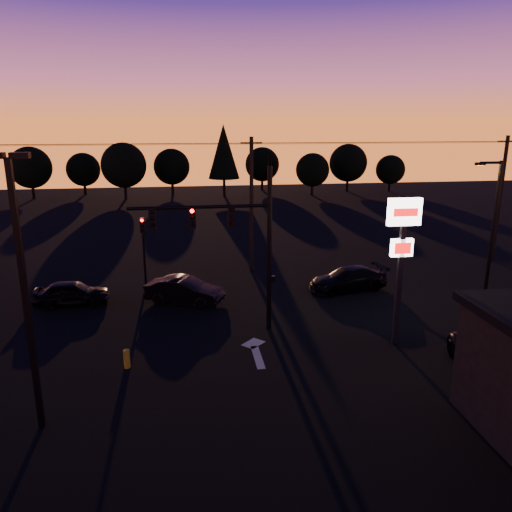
{
  "coord_description": "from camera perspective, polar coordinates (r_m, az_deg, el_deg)",
  "views": [
    {
      "loc": [
        -2.43,
        -18.68,
        10.06
      ],
      "look_at": [
        1.0,
        5.0,
        3.5
      ],
      "focal_mm": 35.0,
      "sensor_mm": 36.0,
      "label": 1
    }
  ],
  "objects": [
    {
      "name": "tree_4",
      "position": [
        68.02,
        -3.72,
        11.82
      ],
      "size": [
        4.18,
        4.18,
        9.5
      ],
      "color": "black",
      "rests_on": "ground"
    },
    {
      "name": "secondary_signal",
      "position": [
        31.12,
        -12.75,
        1.58
      ],
      "size": [
        0.3,
        0.31,
        4.35
      ],
      "color": "black",
      "rests_on": "ground"
    },
    {
      "name": "utility_pole_1",
      "position": [
        33.43,
        -0.51,
        5.92
      ],
      "size": [
        1.4,
        0.26,
        9.0
      ],
      "color": "black",
      "rests_on": "ground"
    },
    {
      "name": "tree_6",
      "position": [
        69.24,
        6.48,
        9.75
      ],
      "size": [
        4.54,
        4.54,
        5.71
      ],
      "color": "black",
      "rests_on": "ground"
    },
    {
      "name": "car_mid",
      "position": [
        28.54,
        -8.18,
        -3.92
      ],
      "size": [
        4.67,
        3.21,
        1.46
      ],
      "primitive_type": "imported",
      "rotation": [
        0.0,
        0.0,
        1.15
      ],
      "color": "black",
      "rests_on": "ground"
    },
    {
      "name": "tree_3",
      "position": [
        70.98,
        -9.62,
        10.02
      ],
      "size": [
        4.95,
        4.95,
        6.22
      ],
      "color": "black",
      "rests_on": "ground"
    },
    {
      "name": "tree_8",
      "position": [
        75.04,
        15.11,
        9.51
      ],
      "size": [
        4.12,
        4.12,
        5.19
      ],
      "color": "black",
      "rests_on": "ground"
    },
    {
      "name": "streetlight",
      "position": [
        29.72,
        25.34,
        2.91
      ],
      "size": [
        1.55,
        0.35,
        8.0
      ],
      "color": "black",
      "rests_on": "ground"
    },
    {
      "name": "tree_5",
      "position": [
        73.85,
        0.71,
        10.43
      ],
      "size": [
        4.95,
        4.95,
        6.22
      ],
      "color": "black",
      "rests_on": "ground"
    },
    {
      "name": "tree_0",
      "position": [
        71.67,
        -24.38,
        9.19
      ],
      "size": [
        5.36,
        5.36,
        6.74
      ],
      "color": "black",
      "rests_on": "ground"
    },
    {
      "name": "tree_7",
      "position": [
        73.76,
        10.49,
        10.42
      ],
      "size": [
        5.36,
        5.36,
        6.74
      ],
      "color": "black",
      "rests_on": "ground"
    },
    {
      "name": "power_wires",
      "position": [
        33.01,
        -0.53,
        12.74
      ],
      "size": [
        36.0,
        1.22,
        0.07
      ],
      "color": "black",
      "rests_on": "ground"
    },
    {
      "name": "lane_arrow",
      "position": [
        22.89,
        -0.05,
        -10.73
      ],
      "size": [
        1.2,
        3.1,
        0.01
      ],
      "color": "beige",
      "rests_on": "ground"
    },
    {
      "name": "bollard",
      "position": [
        21.95,
        -14.55,
        -11.31
      ],
      "size": [
        0.27,
        0.27,
        0.8
      ],
      "primitive_type": "cylinder",
      "color": "gold",
      "rests_on": "ground"
    },
    {
      "name": "tree_2",
      "position": [
        67.35,
        -14.89,
        9.99
      ],
      "size": [
        5.77,
        5.78,
        7.26
      ],
      "color": "black",
      "rests_on": "ground"
    },
    {
      "name": "pylon_sign",
      "position": [
        22.86,
        16.37,
        1.69
      ],
      "size": [
        1.5,
        0.28,
        6.8
      ],
      "color": "black",
      "rests_on": "ground"
    },
    {
      "name": "utility_pole_2",
      "position": [
        40.01,
        26.11,
        5.92
      ],
      "size": [
        1.4,
        0.26,
        9.0
      ],
      "color": "black",
      "rests_on": "ground"
    },
    {
      "name": "ground",
      "position": [
        21.36,
        -0.75,
        -12.77
      ],
      "size": [
        120.0,
        120.0,
        0.0
      ],
      "primitive_type": "plane",
      "color": "black",
      "rests_on": "ground"
    },
    {
      "name": "parking_lot_light",
      "position": [
        17.17,
        -25.07,
        -2.37
      ],
      "size": [
        1.25,
        0.3,
        9.14
      ],
      "color": "black",
      "rests_on": "ground"
    },
    {
      "name": "traffic_signal_mast",
      "position": [
        23.36,
        -2.32,
        2.65
      ],
      "size": [
        6.79,
        0.52,
        8.58
      ],
      "color": "black",
      "rests_on": "ground"
    },
    {
      "name": "suv_parked",
      "position": [
        22.59,
        25.24,
        -10.78
      ],
      "size": [
        3.3,
        5.28,
        1.36
      ],
      "primitive_type": "imported",
      "rotation": [
        0.0,
        0.0,
        -0.23
      ],
      "color": "black",
      "rests_on": "ground"
    },
    {
      "name": "car_left",
      "position": [
        29.8,
        -20.29,
        -3.98
      ],
      "size": [
        4.11,
        1.73,
        1.39
      ],
      "primitive_type": "imported",
      "rotation": [
        0.0,
        0.0,
        1.59
      ],
      "color": "black",
      "rests_on": "ground"
    },
    {
      "name": "tree_1",
      "position": [
        73.26,
        -19.13,
        9.32
      ],
      "size": [
        4.54,
        4.54,
        5.71
      ],
      "color": "black",
      "rests_on": "ground"
    },
    {
      "name": "car_right",
      "position": [
        30.83,
        10.47,
        -2.6
      ],
      "size": [
        5.14,
        2.85,
        1.41
      ],
      "primitive_type": "imported",
      "rotation": [
        0.0,
        0.0,
        -1.38
      ],
      "color": "black",
      "rests_on": "ground"
    }
  ]
}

